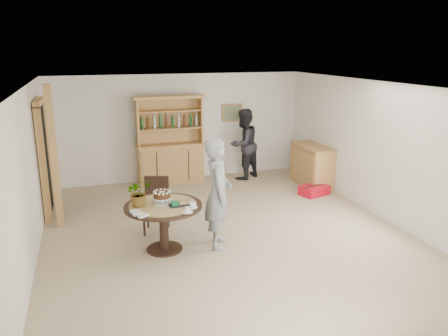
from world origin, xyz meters
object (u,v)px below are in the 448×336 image
adult_person (244,144)px  red_suitcase (314,190)px  dining_chair (156,201)px  teen_boy (218,193)px  hutch (170,154)px  sideboard (312,165)px  dining_table (163,214)px

adult_person → red_suitcase: (1.03, -1.65, -0.75)m
dining_chair → teen_boy: (0.83, -0.93, 0.35)m
hutch → sideboard: (3.04, -1.24, -0.22)m
dining_chair → red_suitcase: size_ratio=1.37×
hutch → teen_boy: bearing=-89.4°
sideboard → adult_person: (-1.31, 1.00, 0.38)m
sideboard → dining_chair: dining_chair is taller
adult_person → dining_chair: bearing=14.6°
dining_table → teen_boy: 0.90m
dining_chair → hutch: bearing=91.8°
hutch → dining_table: bearing=-102.9°
sideboard → red_suitcase: (-0.28, -0.65, -0.37)m
teen_boy → red_suitcase: 3.34m
sideboard → hutch: bearing=157.8°
hutch → teen_boy: hutch is taller
dining_table → teen_boy: (0.85, -0.10, 0.28)m
sideboard → adult_person: 1.69m
hutch → dining_chair: hutch is taller
sideboard → dining_chair: (-3.83, -1.48, 0.06)m
teen_boy → red_suitcase: teen_boy is taller
adult_person → dining_table: bearing=22.5°
adult_person → teen_boy: bearing=33.6°
hutch → red_suitcase: hutch is taller
adult_person → red_suitcase: size_ratio=2.46×
dining_table → teen_boy: size_ratio=0.68×
hutch → red_suitcase: size_ratio=2.96×
hutch → dining_table: (-0.81, -3.55, -0.08)m
hutch → dining_table: hutch is taller
sideboard → dining_table: bearing=-149.1°
sideboard → dining_chair: bearing=-158.8°
dining_chair → adult_person: adult_person is taller
sideboard → adult_person: adult_person is taller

